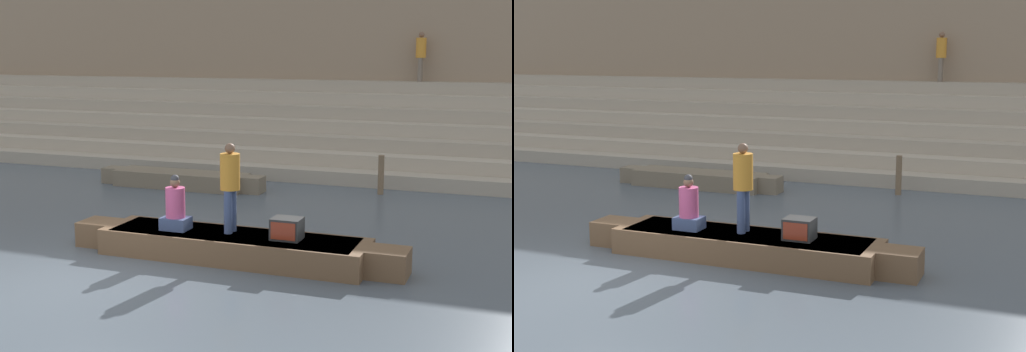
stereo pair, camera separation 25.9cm
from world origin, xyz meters
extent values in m
plane|color=#4C5660|center=(0.00, 0.00, 0.00)|extent=(120.00, 120.00, 0.00)
cube|color=tan|center=(0.00, 12.56, 0.20)|extent=(36.00, 5.52, 0.40)
cube|color=#B2A28D|center=(0.00, 12.95, 0.60)|extent=(36.00, 4.73, 0.40)
cube|color=tan|center=(0.00, 13.35, 1.00)|extent=(36.00, 3.94, 0.40)
cube|color=#B2A28D|center=(0.00, 13.74, 1.40)|extent=(36.00, 3.15, 0.40)
cube|color=tan|center=(0.00, 14.13, 1.80)|extent=(36.00, 2.36, 0.40)
cube|color=#B2A28D|center=(0.00, 14.53, 2.20)|extent=(36.00, 1.58, 0.40)
cube|color=tan|center=(0.00, 14.92, 2.60)|extent=(36.00, 0.79, 0.40)
cube|color=#937A60|center=(0.00, 15.92, 4.41)|extent=(34.20, 1.20, 8.82)
cube|color=brown|center=(0.00, 15.30, 0.30)|extent=(34.20, 0.12, 0.60)
cube|color=brown|center=(1.88, 2.02, 0.24)|extent=(5.11, 1.29, 0.49)
cube|color=tan|center=(1.88, 2.02, 0.46)|extent=(4.70, 1.19, 0.05)
cube|color=brown|center=(4.79, 2.02, 0.24)|extent=(0.72, 0.71, 0.49)
cube|color=brown|center=(-1.03, 2.02, 0.24)|extent=(0.72, 0.71, 0.49)
cylinder|color=olive|center=(1.11, 2.77, 0.39)|extent=(2.52, 0.04, 0.04)
cylinder|color=#3D4C75|center=(1.78, 2.23, 0.90)|extent=(0.16, 0.16, 0.82)
cylinder|color=#3D4C75|center=(1.78, 2.02, 0.90)|extent=(0.16, 0.16, 0.82)
cylinder|color=orange|center=(1.78, 2.13, 1.65)|extent=(0.37, 0.37, 0.68)
sphere|color=brown|center=(1.78, 2.13, 2.08)|extent=(0.19, 0.19, 0.19)
cube|color=#3D4C75|center=(0.73, 1.94, 0.61)|extent=(0.52, 0.41, 0.24)
cylinder|color=#C64C7F|center=(0.73, 1.94, 1.02)|extent=(0.37, 0.37, 0.58)
sphere|color=brown|center=(0.73, 1.94, 1.40)|extent=(0.19, 0.19, 0.19)
sphere|color=#333338|center=(0.73, 1.94, 1.47)|extent=(0.16, 0.16, 0.16)
cube|color=#2D2D2D|center=(2.94, 2.03, 0.69)|extent=(0.54, 0.45, 0.39)
cube|color=#99331E|center=(2.94, 1.81, 0.69)|extent=(0.46, 0.02, 0.31)
cube|color=#756651|center=(-2.25, 8.00, 0.23)|extent=(3.88, 1.05, 0.45)
cube|color=tan|center=(-2.25, 8.00, 0.43)|extent=(3.57, 0.95, 0.05)
cube|color=#756651|center=(-0.04, 8.00, 0.23)|extent=(0.54, 0.58, 0.45)
cube|color=#756651|center=(-4.45, 8.00, 0.23)|extent=(0.54, 0.58, 0.45)
cylinder|color=brown|center=(3.27, 9.07, 0.54)|extent=(0.16, 0.16, 1.07)
cylinder|color=#756656|center=(3.36, 15.02, 3.20)|extent=(0.14, 0.14, 0.80)
cylinder|color=#756656|center=(3.36, 14.83, 3.20)|extent=(0.14, 0.14, 0.80)
cylinder|color=orange|center=(3.36, 14.92, 3.94)|extent=(0.34, 0.34, 0.67)
sphere|color=brown|center=(3.36, 14.92, 4.37)|extent=(0.19, 0.19, 0.19)
camera|label=1|loc=(6.91, -9.87, 3.89)|focal=50.00mm
camera|label=2|loc=(7.15, -9.78, 3.89)|focal=50.00mm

